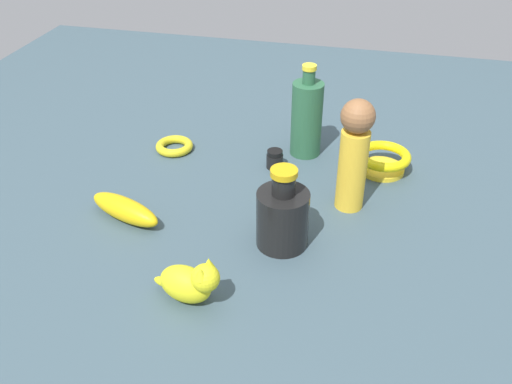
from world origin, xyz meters
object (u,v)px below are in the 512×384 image
object	(u,v)px
nail_polish_jar	(275,159)
cat_figurine	(190,282)
person_figure_adult	(354,152)
bottle_tall	(307,118)
banana	(125,209)
bowl	(383,159)
bottle_short	(283,216)
bangle	(174,146)

from	to	relation	value
nail_polish_jar	cat_figurine	world-z (taller)	cat_figurine
person_figure_adult	cat_figurine	xyz separation A→B (m)	(-0.33, 0.22, -0.08)
bottle_tall	cat_figurine	distance (m)	0.54
banana	cat_figurine	xyz separation A→B (m)	(-0.18, -0.20, 0.02)
person_figure_adult	bottle_tall	distance (m)	0.23
bowl	cat_figurine	bearing A→B (deg)	149.77
banana	bottle_tall	bearing A→B (deg)	-111.15
bottle_short	nail_polish_jar	size ratio (longest dim) A/B	3.75
bottle_tall	bowl	distance (m)	0.19
bottle_short	nail_polish_jar	bearing A→B (deg)	14.85
person_figure_adult	nail_polish_jar	xyz separation A→B (m)	(0.11, 0.18, -0.10)
bangle	cat_figurine	xyz separation A→B (m)	(-0.46, -0.20, 0.03)
cat_figurine	bottle_tall	bearing A→B (deg)	-10.88
bottle_short	banana	xyz separation A→B (m)	(0.00, 0.31, -0.04)
person_figure_adult	bowl	xyz separation A→B (m)	(0.15, -0.06, -0.09)
person_figure_adult	bottle_short	xyz separation A→B (m)	(-0.15, 0.11, -0.06)
person_figure_adult	banana	bearing A→B (deg)	109.52
person_figure_adult	bottle_tall	size ratio (longest dim) A/B	1.08
bangle	bottle_tall	size ratio (longest dim) A/B	0.41
banana	cat_figurine	distance (m)	0.27
nail_polish_jar	bangle	bearing A→B (deg)	84.81
bottle_short	cat_figurine	world-z (taller)	bottle_short
nail_polish_jar	bottle_tall	size ratio (longest dim) A/B	0.20
bottle_short	bowl	size ratio (longest dim) A/B	1.33
person_figure_adult	bowl	distance (m)	0.19
person_figure_adult	bangle	xyz separation A→B (m)	(0.13, 0.42, -0.11)
person_figure_adult	bottle_short	world-z (taller)	person_figure_adult
bottle_short	bangle	distance (m)	0.43
nail_polish_jar	bottle_tall	world-z (taller)	bottle_tall
person_figure_adult	cat_figurine	distance (m)	0.41
bottle_short	banana	bearing A→B (deg)	89.81
bottle_short	cat_figurine	bearing A→B (deg)	147.69
person_figure_adult	nail_polish_jar	size ratio (longest dim) A/B	5.50
bowl	bottle_short	bearing A→B (deg)	151.06
bottle_tall	cat_figurine	world-z (taller)	bottle_tall
cat_figurine	bangle	bearing A→B (deg)	23.44
nail_polish_jar	bowl	distance (m)	0.24
bangle	bowl	bearing A→B (deg)	-87.96
bowl	cat_figurine	world-z (taller)	cat_figurine
banana	bottle_tall	xyz separation A→B (m)	(0.34, -0.30, 0.07)
bangle	bowl	xyz separation A→B (m)	(0.02, -0.48, 0.02)
person_figure_adult	nail_polish_jar	bearing A→B (deg)	57.73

